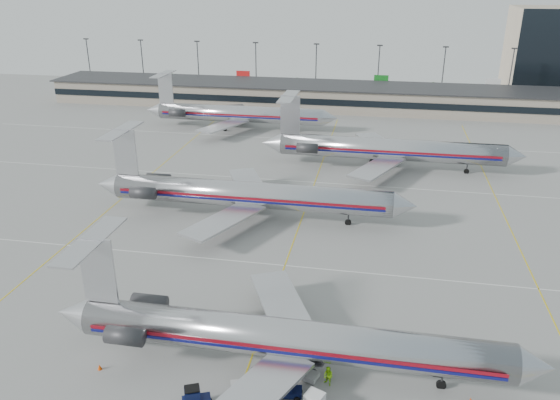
% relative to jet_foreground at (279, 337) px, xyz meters
% --- Properties ---
extents(ground, '(260.00, 260.00, 0.00)m').
position_rel_jet_foreground_xyz_m(ground, '(-2.84, 8.99, -3.46)').
color(ground, gray).
rests_on(ground, ground).
extents(apron_markings, '(160.00, 0.15, 0.02)m').
position_rel_jet_foreground_xyz_m(apron_markings, '(-2.84, 18.99, -3.45)').
color(apron_markings, silver).
rests_on(apron_markings, ground).
extents(terminal, '(162.00, 17.00, 6.25)m').
position_rel_jet_foreground_xyz_m(terminal, '(-2.84, 106.96, -0.30)').
color(terminal, gray).
rests_on(terminal, ground).
extents(light_mast_row, '(163.60, 0.40, 15.28)m').
position_rel_jet_foreground_xyz_m(light_mast_row, '(-2.84, 120.99, 5.12)').
color(light_mast_row, '#38383D').
rests_on(light_mast_row, ground).
extents(jet_foreground, '(45.55, 26.82, 11.92)m').
position_rel_jet_foreground_xyz_m(jet_foreground, '(0.00, 0.00, 0.00)').
color(jet_foreground, '#B9B9BE').
rests_on(jet_foreground, ground).
extents(jet_second_row, '(48.63, 28.63, 12.73)m').
position_rel_jet_foreground_xyz_m(jet_second_row, '(-11.47, 32.55, 0.23)').
color(jet_second_row, '#B9B9BE').
rests_on(jet_second_row, ground).
extents(jet_third_row, '(48.25, 29.68, 13.19)m').
position_rel_jet_foreground_xyz_m(jet_third_row, '(8.84, 58.72, 0.37)').
color(jet_third_row, '#B9B9BE').
rests_on(jet_third_row, ground).
extents(jet_back_row, '(45.84, 28.20, 12.53)m').
position_rel_jet_foreground_xyz_m(jet_back_row, '(-25.56, 81.09, 0.18)').
color(jet_back_row, '#B9B9BE').
rests_on(jet_back_row, ground).
extents(tug_left, '(2.67, 2.04, 1.94)m').
position_rel_jet_foreground_xyz_m(tug_left, '(-6.08, -6.15, -2.57)').
color(tug_left, '#091035').
rests_on(tug_left, ground).
extents(tug_center, '(2.52, 1.50, 1.94)m').
position_rel_jet_foreground_xyz_m(tug_center, '(1.33, -3.63, -2.57)').
color(tug_center, '#091035').
rests_on(tug_center, ground).
extents(cart_inner, '(1.94, 1.60, 0.95)m').
position_rel_jet_foreground_xyz_m(cart_inner, '(-2.73, -3.79, -2.96)').
color(cart_inner, '#091035').
rests_on(cart_inner, ground).
extents(belt_loader, '(4.31, 2.35, 2.21)m').
position_rel_jet_foreground_xyz_m(belt_loader, '(2.10, -0.78, -2.87)').
color(belt_loader, '#A6A6A6').
rests_on(belt_loader, ground).
extents(ramp_worker_near, '(0.70, 0.64, 1.59)m').
position_rel_jet_foreground_xyz_m(ramp_worker_near, '(-0.26, 0.13, -2.66)').
color(ramp_worker_near, '#B3DA14').
rests_on(ramp_worker_near, ground).
extents(ramp_worker_far, '(1.16, 1.10, 1.88)m').
position_rel_jet_foreground_xyz_m(ramp_worker_far, '(4.71, -1.43, -2.52)').
color(ramp_worker_far, '#9BED16').
rests_on(ramp_worker_far, ground).
extents(cone_left, '(0.43, 0.43, 0.56)m').
position_rel_jet_foreground_xyz_m(cone_left, '(-16.30, -3.30, -3.18)').
color(cone_left, '#E14607').
rests_on(cone_left, ground).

